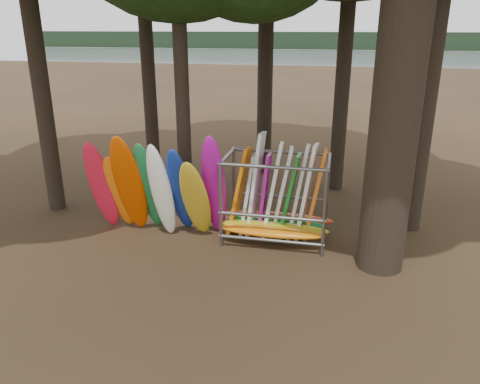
# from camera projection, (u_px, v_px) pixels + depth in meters

# --- Properties ---
(ground) EXTENTS (120.00, 120.00, 0.00)m
(ground) POSITION_uv_depth(u_px,v_px,m) (205.00, 266.00, 11.24)
(ground) COLOR #47331E
(ground) RESTS_ON ground
(lake) EXTENTS (160.00, 160.00, 0.00)m
(lake) POSITION_uv_depth(u_px,v_px,m) (324.00, 66.00, 66.46)
(lake) COLOR gray
(lake) RESTS_ON ground
(far_shore) EXTENTS (160.00, 4.00, 4.00)m
(far_shore) POSITION_uv_depth(u_px,v_px,m) (334.00, 41.00, 111.80)
(far_shore) COLOR black
(far_shore) RESTS_ON ground
(kayak_row) EXTENTS (3.85, 1.86, 3.12)m
(kayak_row) POSITION_uv_depth(u_px,v_px,m) (157.00, 190.00, 12.34)
(kayak_row) COLOR red
(kayak_row) RESTS_ON ground
(storage_rack) EXTENTS (3.08, 1.56, 2.89)m
(storage_rack) POSITION_uv_depth(u_px,v_px,m) (276.00, 202.00, 12.32)
(storage_rack) COLOR slate
(storage_rack) RESTS_ON ground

